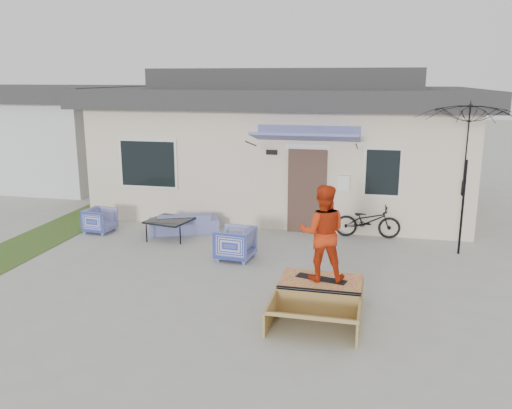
% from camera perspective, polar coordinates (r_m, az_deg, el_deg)
% --- Properties ---
extents(ground, '(90.00, 90.00, 0.00)m').
position_cam_1_polar(ground, '(9.54, -4.19, -10.00)').
color(ground, '#A4A49A').
rests_on(ground, ground).
extents(grass_strip, '(1.40, 8.00, 0.01)m').
position_cam_1_polar(grass_strip, '(13.51, -23.27, -3.97)').
color(grass_strip, '#355420').
rests_on(grass_strip, ground).
extents(house, '(10.80, 8.49, 4.10)m').
position_cam_1_polar(house, '(16.67, 3.68, 7.04)').
color(house, beige).
rests_on(house, ground).
extents(neighbor_house, '(8.60, 7.60, 3.50)m').
position_cam_1_polar(neighbor_house, '(22.64, -22.92, 7.31)').
color(neighbor_house, silver).
rests_on(neighbor_house, ground).
extents(loveseat, '(1.78, 1.15, 0.67)m').
position_cam_1_polar(loveseat, '(13.44, -7.76, -1.58)').
color(loveseat, navy).
rests_on(loveseat, ground).
extents(armchair_left, '(0.69, 0.72, 0.68)m').
position_cam_1_polar(armchair_left, '(13.88, -16.44, -1.52)').
color(armchair_left, navy).
rests_on(armchair_left, ground).
extents(armchair_right, '(0.77, 0.81, 0.77)m').
position_cam_1_polar(armchair_right, '(11.35, -2.27, -4.03)').
color(armchair_right, navy).
rests_on(armchair_right, ground).
extents(coffee_table, '(1.12, 1.12, 0.47)m').
position_cam_1_polar(coffee_table, '(13.03, -9.24, -2.58)').
color(coffee_table, black).
rests_on(coffee_table, ground).
extents(bicycle, '(1.59, 0.62, 1.00)m').
position_cam_1_polar(bicycle, '(13.13, 11.93, -1.37)').
color(bicycle, black).
rests_on(bicycle, ground).
extents(patio_umbrella, '(2.78, 2.67, 2.20)m').
position_cam_1_polar(patio_umbrella, '(12.22, 21.59, 2.87)').
color(patio_umbrella, black).
rests_on(patio_umbrella, ground).
extents(skate_ramp, '(1.39, 1.84, 0.46)m').
position_cam_1_polar(skate_ramp, '(9.20, 6.93, -9.44)').
color(skate_ramp, '#A38044').
rests_on(skate_ramp, ground).
extents(skateboard, '(0.89, 0.43, 0.05)m').
position_cam_1_polar(skateboard, '(9.15, 7.01, -7.85)').
color(skateboard, black).
rests_on(skateboard, skate_ramp).
extents(skater, '(0.86, 0.70, 1.62)m').
position_cam_1_polar(skater, '(8.88, 7.17, -2.81)').
color(skater, red).
rests_on(skater, skateboard).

